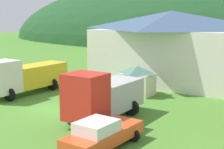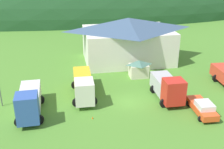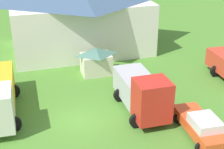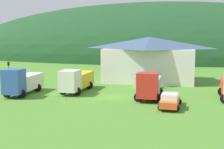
% 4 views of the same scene
% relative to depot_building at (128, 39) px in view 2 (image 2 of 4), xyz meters
% --- Properties ---
extents(ground_plane, '(200.00, 200.00, 0.00)m').
position_rel_depot_building_xyz_m(ground_plane, '(-3.27, -15.24, -3.88)').
color(ground_plane, '#4C842D').
extents(forested_hill_backdrop, '(148.26, 60.00, 37.50)m').
position_rel_depot_building_xyz_m(forested_hill_backdrop, '(-3.27, 54.80, -3.88)').
color(forested_hill_backdrop, '#1E4723').
rests_on(forested_hill_backdrop, ground).
extents(depot_building, '(15.82, 10.96, 7.52)m').
position_rel_depot_building_xyz_m(depot_building, '(0.00, 0.00, 0.00)').
color(depot_building, white).
rests_on(depot_building, ground).
extents(play_shed_cream, '(2.95, 2.25, 2.63)m').
position_rel_depot_building_xyz_m(play_shed_cream, '(0.02, -7.48, -2.52)').
color(play_shed_cream, beige).
rests_on(play_shed_cream, ground).
extents(box_truck_blue, '(3.25, 7.81, 3.63)m').
position_rel_depot_building_xyz_m(box_truck_blue, '(-15.07, -16.19, -2.12)').
color(box_truck_blue, '#3356AD').
rests_on(box_truck_blue, ground).
extents(heavy_rig_striped, '(3.15, 8.49, 3.28)m').
position_rel_depot_building_xyz_m(heavy_rig_striped, '(-8.74, -12.78, -2.19)').
color(heavy_rig_striped, silver).
rests_on(heavy_rig_striped, ground).
extents(crane_truck_red, '(3.22, 6.58, 3.50)m').
position_rel_depot_building_xyz_m(crane_truck_red, '(1.59, -15.40, -2.14)').
color(crane_truck_red, red).
rests_on(crane_truck_red, ground).
extents(service_pickup_orange, '(2.47, 5.22, 1.66)m').
position_rel_depot_building_xyz_m(service_pickup_orange, '(4.29, -19.37, -3.05)').
color(service_pickup_orange, '#E84F22').
rests_on(service_pickup_orange, ground).
extents(traffic_cone_near_pickup, '(0.36, 0.36, 0.63)m').
position_rel_depot_building_xyz_m(traffic_cone_near_pickup, '(-8.22, -18.28, -3.88)').
color(traffic_cone_near_pickup, orange).
rests_on(traffic_cone_near_pickup, ground).
extents(traffic_cone_mid_row, '(0.36, 0.36, 0.54)m').
position_rel_depot_building_xyz_m(traffic_cone_mid_row, '(2.17, -12.77, -3.88)').
color(traffic_cone_mid_row, orange).
rests_on(traffic_cone_mid_row, ground).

